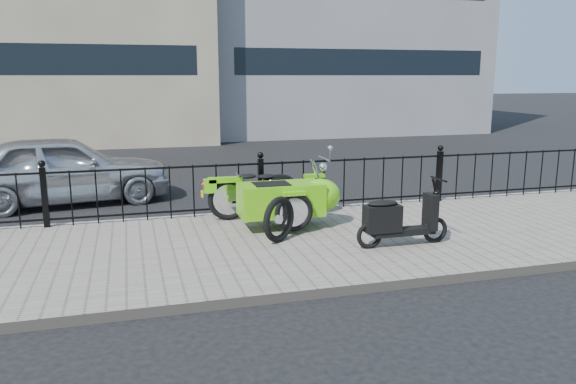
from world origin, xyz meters
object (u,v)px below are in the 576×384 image
object	(u,v)px
motorcycle_sidecar	(289,196)
scooter	(397,221)
spare_tire	(279,219)
sedan_car	(63,169)

from	to	relation	value
motorcycle_sidecar	scooter	bearing A→B (deg)	-52.48
spare_tire	motorcycle_sidecar	bearing A→B (deg)	64.88
motorcycle_sidecar	scooter	distance (m)	1.89
motorcycle_sidecar	spare_tire	world-z (taller)	motorcycle_sidecar
motorcycle_sidecar	spare_tire	size ratio (longest dim) A/B	3.39
motorcycle_sidecar	sedan_car	bearing A→B (deg)	138.91
spare_tire	sedan_car	bearing A→B (deg)	129.02
motorcycle_sidecar	scooter	size ratio (longest dim) A/B	1.62
scooter	motorcycle_sidecar	bearing A→B (deg)	127.52
motorcycle_sidecar	scooter	world-z (taller)	motorcycle_sidecar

